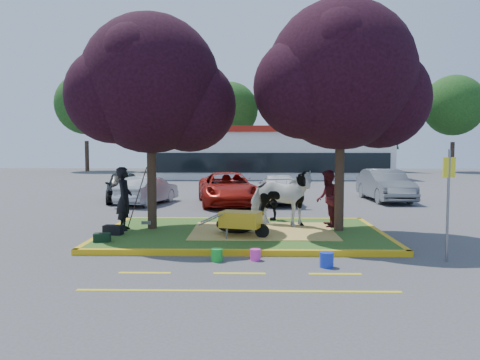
{
  "coord_description": "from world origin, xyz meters",
  "views": [
    {
      "loc": [
        0.22,
        -13.84,
        2.64
      ],
      "look_at": [
        -0.09,
        0.5,
        1.64
      ],
      "focal_mm": 35.0,
      "sensor_mm": 36.0,
      "label": 1
    }
  ],
  "objects_px": {
    "cow": "(280,198)",
    "bucket_blue": "(327,260)",
    "bucket_pink": "(255,255)",
    "bucket_green": "(217,255)",
    "calf": "(237,224)",
    "wheelbarrow": "(241,220)",
    "handler": "(124,199)",
    "sign_post": "(448,192)",
    "car_black": "(124,186)",
    "car_silver": "(148,190)"
  },
  "relations": [
    {
      "from": "sign_post",
      "to": "bucket_green",
      "type": "relative_size",
      "value": 8.83
    },
    {
      "from": "handler",
      "to": "bucket_pink",
      "type": "xyz_separation_m",
      "value": [
        3.92,
        -3.12,
        -0.97
      ]
    },
    {
      "from": "handler",
      "to": "car_black",
      "type": "height_order",
      "value": "handler"
    },
    {
      "from": "sign_post",
      "to": "cow",
      "type": "bearing_deg",
      "value": 109.38
    },
    {
      "from": "wheelbarrow",
      "to": "bucket_pink",
      "type": "height_order",
      "value": "wheelbarrow"
    },
    {
      "from": "wheelbarrow",
      "to": "bucket_green",
      "type": "bearing_deg",
      "value": -87.37
    },
    {
      "from": "car_black",
      "to": "calf",
      "type": "bearing_deg",
      "value": -73.95
    },
    {
      "from": "calf",
      "to": "bucket_green",
      "type": "height_order",
      "value": "calf"
    },
    {
      "from": "calf",
      "to": "bucket_green",
      "type": "xyz_separation_m",
      "value": [
        -0.38,
        -2.8,
        -0.26
      ]
    },
    {
      "from": "bucket_blue",
      "to": "car_silver",
      "type": "bearing_deg",
      "value": 119.67
    },
    {
      "from": "bucket_green",
      "to": "bucket_pink",
      "type": "height_order",
      "value": "bucket_green"
    },
    {
      "from": "cow",
      "to": "bucket_blue",
      "type": "relative_size",
      "value": 6.49
    },
    {
      "from": "bucket_green",
      "to": "car_silver",
      "type": "height_order",
      "value": "car_silver"
    },
    {
      "from": "handler",
      "to": "bucket_pink",
      "type": "bearing_deg",
      "value": -133.86
    },
    {
      "from": "cow",
      "to": "bucket_green",
      "type": "height_order",
      "value": "cow"
    },
    {
      "from": "handler",
      "to": "wheelbarrow",
      "type": "relative_size",
      "value": 0.98
    },
    {
      "from": "calf",
      "to": "handler",
      "type": "distance_m",
      "value": 3.5
    },
    {
      "from": "calf",
      "to": "sign_post",
      "type": "relative_size",
      "value": 0.46
    },
    {
      "from": "cow",
      "to": "wheelbarrow",
      "type": "height_order",
      "value": "cow"
    },
    {
      "from": "calf",
      "to": "wheelbarrow",
      "type": "height_order",
      "value": "wheelbarrow"
    },
    {
      "from": "bucket_blue",
      "to": "car_black",
      "type": "bearing_deg",
      "value": 122.12
    },
    {
      "from": "bucket_green",
      "to": "bucket_blue",
      "type": "bearing_deg",
      "value": -11.19
    },
    {
      "from": "bucket_green",
      "to": "car_black",
      "type": "bearing_deg",
      "value": 114.21
    },
    {
      "from": "car_black",
      "to": "car_silver",
      "type": "relative_size",
      "value": 1.09
    },
    {
      "from": "cow",
      "to": "sign_post",
      "type": "height_order",
      "value": "sign_post"
    },
    {
      "from": "bucket_pink",
      "to": "sign_post",
      "type": "bearing_deg",
      "value": 0.06
    },
    {
      "from": "sign_post",
      "to": "bucket_pink",
      "type": "xyz_separation_m",
      "value": [
        -4.44,
        -0.0,
        -1.48
      ]
    },
    {
      "from": "car_silver",
      "to": "bucket_blue",
      "type": "bearing_deg",
      "value": 135.08
    },
    {
      "from": "handler",
      "to": "car_silver",
      "type": "height_order",
      "value": "handler"
    },
    {
      "from": "bucket_pink",
      "to": "car_silver",
      "type": "xyz_separation_m",
      "value": [
        -4.89,
        10.73,
        0.51
      ]
    },
    {
      "from": "bucket_pink",
      "to": "car_silver",
      "type": "relative_size",
      "value": 0.07
    },
    {
      "from": "cow",
      "to": "calf",
      "type": "xyz_separation_m",
      "value": [
        -1.35,
        -1.24,
        -0.65
      ]
    },
    {
      "from": "cow",
      "to": "handler",
      "type": "relative_size",
      "value": 1.12
    },
    {
      "from": "calf",
      "to": "bucket_pink",
      "type": "distance_m",
      "value": 2.75
    },
    {
      "from": "cow",
      "to": "car_silver",
      "type": "bearing_deg",
      "value": 60.99
    },
    {
      "from": "handler",
      "to": "car_silver",
      "type": "distance_m",
      "value": 7.68
    },
    {
      "from": "cow",
      "to": "bucket_pink",
      "type": "xyz_separation_m",
      "value": [
        -0.83,
        -3.93,
        -0.92
      ]
    },
    {
      "from": "bucket_pink",
      "to": "bucket_green",
      "type": "bearing_deg",
      "value": -172.91
    },
    {
      "from": "sign_post",
      "to": "bucket_pink",
      "type": "bearing_deg",
      "value": 156.81
    },
    {
      "from": "bucket_pink",
      "to": "car_silver",
      "type": "distance_m",
      "value": 11.81
    },
    {
      "from": "cow",
      "to": "bucket_blue",
      "type": "distance_m",
      "value": 4.67
    },
    {
      "from": "handler",
      "to": "bucket_blue",
      "type": "xyz_separation_m",
      "value": [
        5.49,
        -3.72,
        -0.94
      ]
    },
    {
      "from": "car_silver",
      "to": "handler",
      "type": "bearing_deg",
      "value": 112.68
    },
    {
      "from": "bucket_blue",
      "to": "wheelbarrow",
      "type": "bearing_deg",
      "value": 127.32
    },
    {
      "from": "calf",
      "to": "car_silver",
      "type": "bearing_deg",
      "value": 119.7
    },
    {
      "from": "calf",
      "to": "bucket_pink",
      "type": "relative_size",
      "value": 4.5
    },
    {
      "from": "sign_post",
      "to": "bucket_blue",
      "type": "relative_size",
      "value": 7.88
    },
    {
      "from": "wheelbarrow",
      "to": "bucket_green",
      "type": "distance_m",
      "value": 2.18
    },
    {
      "from": "sign_post",
      "to": "bucket_blue",
      "type": "height_order",
      "value": "sign_post"
    },
    {
      "from": "wheelbarrow",
      "to": "bucket_pink",
      "type": "distance_m",
      "value": 2.04
    }
  ]
}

